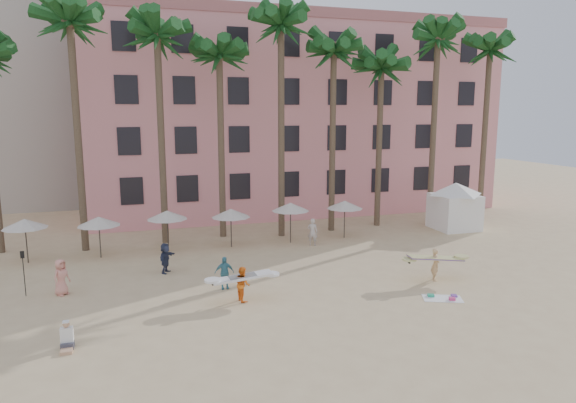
{
  "coord_description": "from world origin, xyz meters",
  "views": [
    {
      "loc": [
        -7.13,
        -19.47,
        8.7
      ],
      "look_at": [
        0.83,
        6.0,
        4.0
      ],
      "focal_mm": 32.0,
      "sensor_mm": 36.0,
      "label": 1
    }
  ],
  "objects_px": {
    "carrier_yellow": "(435,262)",
    "carrier_white": "(243,282)",
    "cabana": "(455,202)",
    "pink_hotel": "(287,119)"
  },
  "relations": [
    {
      "from": "cabana",
      "to": "carrier_white",
      "type": "relative_size",
      "value": 1.63
    },
    {
      "from": "pink_hotel",
      "to": "cabana",
      "type": "distance_m",
      "value": 17.11
    },
    {
      "from": "pink_hotel",
      "to": "cabana",
      "type": "relative_size",
      "value": 7.61
    },
    {
      "from": "pink_hotel",
      "to": "carrier_yellow",
      "type": "distance_m",
      "value": 24.31
    },
    {
      "from": "cabana",
      "to": "carrier_yellow",
      "type": "xyz_separation_m",
      "value": [
        -8.11,
        -9.94,
        -1.09
      ]
    },
    {
      "from": "cabana",
      "to": "carrier_yellow",
      "type": "bearing_deg",
      "value": -129.21
    },
    {
      "from": "pink_hotel",
      "to": "carrier_white",
      "type": "xyz_separation_m",
      "value": [
        -9.36,
        -23.13,
        -7.12
      ]
    },
    {
      "from": "cabana",
      "to": "carrier_white",
      "type": "height_order",
      "value": "cabana"
    },
    {
      "from": "carrier_yellow",
      "to": "carrier_white",
      "type": "bearing_deg",
      "value": 179.32
    },
    {
      "from": "pink_hotel",
      "to": "carrier_white",
      "type": "height_order",
      "value": "pink_hotel"
    }
  ]
}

